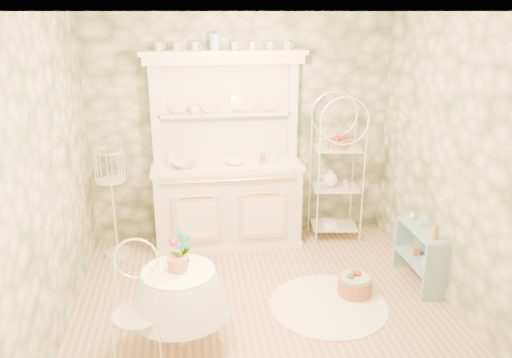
{
  "coord_description": "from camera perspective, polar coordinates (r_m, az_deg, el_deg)",
  "views": [
    {
      "loc": [
        -0.64,
        -4.06,
        2.7
      ],
      "look_at": [
        0.0,
        0.5,
        1.15
      ],
      "focal_mm": 35.0,
      "sensor_mm": 36.0,
      "label": 1
    }
  ],
  "objects": [
    {
      "name": "floor",
      "position": [
        4.92,
        0.83,
        -14.7
      ],
      "size": [
        3.6,
        3.6,
        0.0
      ],
      "primitive_type": "plane",
      "color": "tan",
      "rests_on": "ground"
    },
    {
      "name": "ceiling",
      "position": [
        4.11,
        1.02,
        18.6
      ],
      "size": [
        3.6,
        3.6,
        0.0
      ],
      "primitive_type": "plane",
      "color": "white",
      "rests_on": "floor"
    },
    {
      "name": "wall_left",
      "position": [
        4.43,
        -22.74,
        -0.62
      ],
      "size": [
        3.6,
        3.6,
        0.0
      ],
      "primitive_type": "plane",
      "color": "beige",
      "rests_on": "floor"
    },
    {
      "name": "wall_right",
      "position": [
        4.92,
        22.1,
        1.29
      ],
      "size": [
        3.6,
        3.6,
        0.0
      ],
      "primitive_type": "plane",
      "color": "beige",
      "rests_on": "floor"
    },
    {
      "name": "wall_back",
      "position": [
        6.05,
        -1.71,
        5.7
      ],
      "size": [
        3.6,
        3.6,
        0.0
      ],
      "primitive_type": "plane",
      "color": "beige",
      "rests_on": "floor"
    },
    {
      "name": "wall_front",
      "position": [
        2.71,
        6.87,
        -11.46
      ],
      "size": [
        3.6,
        3.6,
        0.0
      ],
      "primitive_type": "plane",
      "color": "beige",
      "rests_on": "floor"
    },
    {
      "name": "kitchen_dresser",
      "position": [
        5.81,
        -3.35,
        3.05
      ],
      "size": [
        1.87,
        0.61,
        2.29
      ],
      "primitive_type": "cube",
      "color": "silver",
      "rests_on": "floor"
    },
    {
      "name": "bakers_rack",
      "position": [
        6.13,
        9.19,
        0.76
      ],
      "size": [
        0.57,
        0.44,
        1.69
      ],
      "primitive_type": "cube",
      "rotation": [
        0.0,
        0.0,
        -0.13
      ],
      "color": "white",
      "rests_on": "floor"
    },
    {
      "name": "side_shelf",
      "position": [
        5.49,
        18.18,
        -8.6
      ],
      "size": [
        0.29,
        0.66,
        0.55
      ],
      "primitive_type": "cube",
      "rotation": [
        0.0,
        0.0,
        -0.08
      ],
      "color": "#89AAC4",
      "rests_on": "floor"
    },
    {
      "name": "round_table",
      "position": [
        4.33,
        -8.63,
        -14.57
      ],
      "size": [
        0.72,
        0.72,
        0.69
      ],
      "primitive_type": "cylinder",
      "rotation": [
        0.0,
        0.0,
        0.14
      ],
      "color": "white",
      "rests_on": "floor"
    },
    {
      "name": "cafe_chair",
      "position": [
        4.13,
        -13.4,
        -14.49
      ],
      "size": [
        0.45,
        0.45,
        0.96
      ],
      "primitive_type": "cube",
      "rotation": [
        0.0,
        0.0,
        -0.02
      ],
      "color": "white",
      "rests_on": "floor"
    },
    {
      "name": "birdcage_stand",
      "position": [
        5.84,
        -16.15,
        -1.43
      ],
      "size": [
        0.38,
        0.38,
        1.55
      ],
      "primitive_type": "cube",
      "rotation": [
        0.0,
        0.0,
        0.03
      ],
      "color": "white",
      "rests_on": "floor"
    },
    {
      "name": "floor_basket",
      "position": [
        5.18,
        11.24,
        -11.59
      ],
      "size": [
        0.4,
        0.4,
        0.25
      ],
      "primitive_type": "cylinder",
      "rotation": [
        0.0,
        0.0,
        0.03
      ],
      "color": "#B26F46",
      "rests_on": "floor"
    },
    {
      "name": "lace_rug",
      "position": [
        5.03,
        8.27,
        -14.02
      ],
      "size": [
        1.27,
        1.27,
        0.01
      ],
      "primitive_type": "cylinder",
      "rotation": [
        0.0,
        0.0,
        -0.12
      ],
      "color": "white",
      "rests_on": "floor"
    },
    {
      "name": "bowl_floral",
      "position": [
        5.74,
        -8.21,
        1.38
      ],
      "size": [
        0.33,
        0.33,
        0.07
      ],
      "primitive_type": "imported",
      "rotation": [
        0.0,
        0.0,
        0.24
      ],
      "color": "white",
      "rests_on": "kitchen_dresser"
    },
    {
      "name": "bowl_white",
      "position": [
        5.8,
        -2.43,
        1.74
      ],
      "size": [
        0.25,
        0.25,
        0.07
      ],
      "primitive_type": "imported",
      "rotation": [
        0.0,
        0.0,
        -0.26
      ],
      "color": "white",
      "rests_on": "kitchen_dresser"
    },
    {
      "name": "cup_left",
      "position": [
        5.84,
        -7.04,
        7.72
      ],
      "size": [
        0.14,
        0.14,
        0.09
      ],
      "primitive_type": "imported",
      "rotation": [
        0.0,
        0.0,
        0.2
      ],
      "color": "white",
      "rests_on": "kitchen_dresser"
    },
    {
      "name": "cup_right",
      "position": [
        5.87,
        0.05,
        7.92
      ],
      "size": [
        0.11,
        0.11,
        0.08
      ],
      "primitive_type": "imported",
      "rotation": [
        0.0,
        0.0,
        -0.25
      ],
      "color": "white",
      "rests_on": "kitchen_dresser"
    },
    {
      "name": "potted_geranium",
      "position": [
        4.09,
        -8.47,
        -8.52
      ],
      "size": [
        0.21,
        0.17,
        0.33
      ],
      "primitive_type": "imported",
      "rotation": [
        0.0,
        0.0,
        0.38
      ],
      "color": "#3F7238",
      "rests_on": "round_table"
    },
    {
      "name": "bottle_amber",
      "position": [
        5.13,
        19.79,
        -5.75
      ],
      "size": [
        0.07,
        0.07,
        0.18
      ],
      "primitive_type": "imported",
      "rotation": [
        0.0,
        0.0,
        -0.01
      ],
      "color": "#B96C3B",
      "rests_on": "side_shelf"
    },
    {
      "name": "bottle_blue",
      "position": [
        5.36,
        18.31,
        -4.82
      ],
      "size": [
        0.06,
        0.06,
        0.11
      ],
      "primitive_type": "imported",
      "rotation": [
        0.0,
        0.0,
        -0.21
      ],
      "color": "#84BEDE",
      "rests_on": "side_shelf"
    },
    {
      "name": "bottle_glass",
      "position": [
        5.55,
        17.43,
        -4.01
      ],
      "size": [
        0.09,
        0.09,
        0.09
      ],
      "primitive_type": "imported",
      "rotation": [
        0.0,
        0.0,
        -0.43
      ],
      "color": "silver",
      "rests_on": "side_shelf"
    }
  ]
}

